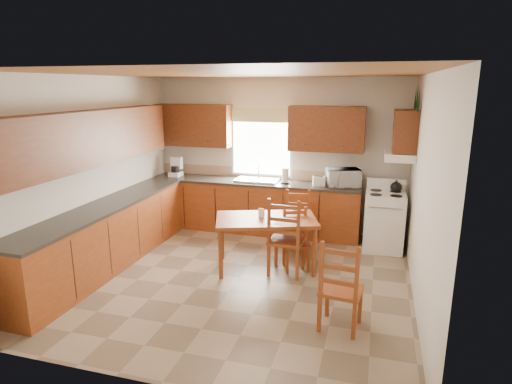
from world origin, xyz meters
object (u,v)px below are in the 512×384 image
(chair_near_left, at_px, (287,236))
(chair_far_left, at_px, (297,222))
(stove, at_px, (384,222))
(chair_far_right, at_px, (296,240))
(microwave, at_px, (343,178))
(dining_table, at_px, (266,243))
(chair_near_right, at_px, (341,284))

(chair_near_left, relative_size, chair_far_left, 1.15)
(stove, height_order, chair_far_right, stove)
(chair_far_right, bearing_deg, chair_far_left, 77.84)
(microwave, xyz_separation_m, chair_near_left, (-0.60, -1.61, -0.52))
(chair_near_left, relative_size, chair_far_right, 1.27)
(dining_table, distance_m, chair_near_left, 0.38)
(microwave, height_order, dining_table, microwave)
(chair_near_left, distance_m, chair_near_right, 1.48)
(chair_far_left, bearing_deg, chair_far_right, -88.58)
(microwave, distance_m, chair_far_right, 1.64)
(chair_near_right, distance_m, chair_far_left, 2.24)
(microwave, height_order, chair_near_right, microwave)
(dining_table, xyz_separation_m, chair_far_left, (0.31, 0.76, 0.10))
(stove, distance_m, chair_far_left, 1.39)
(chair_near_right, relative_size, chair_far_left, 1.06)
(chair_far_left, bearing_deg, microwave, 42.51)
(chair_near_right, height_order, chair_far_right, chair_near_right)
(chair_near_left, bearing_deg, chair_far_right, -116.50)
(stove, height_order, microwave, microwave)
(microwave, xyz_separation_m, chair_far_right, (-0.50, -1.42, -0.64))
(stove, relative_size, dining_table, 0.65)
(chair_near_left, xyz_separation_m, chair_far_right, (0.10, 0.19, -0.12))
(stove, relative_size, microwave, 1.81)
(chair_near_left, height_order, chair_near_right, chair_near_left)
(microwave, relative_size, chair_far_left, 0.52)
(chair_near_right, xyz_separation_m, chair_far_right, (-0.75, 1.40, -0.07))
(stove, bearing_deg, chair_far_right, -136.91)
(dining_table, relative_size, chair_far_right, 1.61)
(chair_near_left, bearing_deg, stove, -132.08)
(chair_far_right, bearing_deg, chair_near_left, -140.61)
(chair_far_right, bearing_deg, stove, 21.84)
(dining_table, relative_size, chair_far_left, 1.46)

